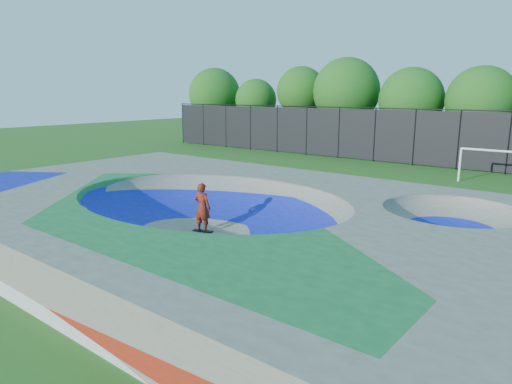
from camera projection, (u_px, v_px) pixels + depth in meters
ground at (209, 235)px, 16.73m from camera, size 120.00×120.00×0.00m
skate_deck at (208, 216)px, 16.57m from camera, size 22.00×14.00×1.50m
skater at (202, 208)px, 16.98m from camera, size 0.75×0.55×1.88m
skateboard at (203, 231)px, 17.17m from camera, size 0.81×0.45×0.05m
soccer_goal at (488, 160)px, 25.82m from camera, size 3.04×0.12×2.00m
fence at (414, 136)px, 32.38m from camera, size 48.09×0.09×4.04m
treeline at (425, 96)px, 36.08m from camera, size 54.39×6.60×8.15m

